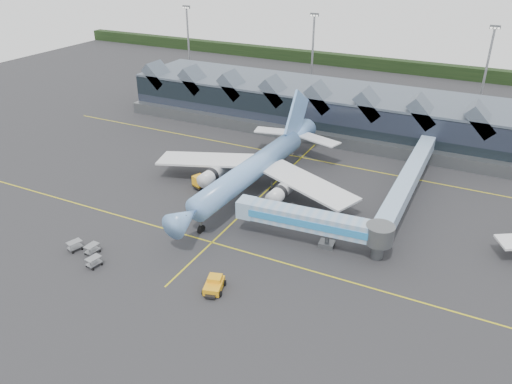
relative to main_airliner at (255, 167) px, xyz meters
The scene contains 10 objects.
ground 11.80m from the main_airliner, 78.71° to the right, with size 260.00×260.00×0.00m, color #262628.
taxi_stripes 4.91m from the main_airliner, 19.53° to the right, with size 120.00×60.00×0.01m.
tree_line_far 99.29m from the main_airliner, 88.76° to the left, with size 260.00×4.00×4.00m, color black.
terminal 36.71m from the main_airliner, 94.56° to the left, with size 90.00×22.25×12.52m.
light_masts 57.53m from the main_airliner, 66.02° to the left, with size 132.40×42.56×22.45m.
main_airliner is the anchor object (origin of this frame).
jet_bridge 20.95m from the main_airliner, 35.71° to the right, with size 23.59×5.14×5.43m.
fuel_truck 8.48m from the main_airliner, 169.47° to the right, with size 4.72×8.44×2.86m.
pushback_tug 29.66m from the main_airliner, 73.74° to the right, with size 3.26×4.28×1.74m.
baggage_carts 32.46m from the main_airliner, 111.82° to the right, with size 7.17×4.47×1.43m.
Camera 1 is at (34.29, -61.55, 41.30)m, focal length 35.00 mm.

